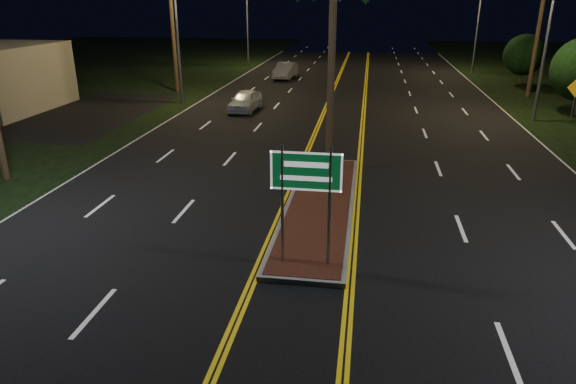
% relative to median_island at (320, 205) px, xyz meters
% --- Properties ---
extents(ground, '(120.00, 120.00, 0.00)m').
position_rel_median_island_xyz_m(ground, '(0.00, -7.00, -0.08)').
color(ground, black).
rests_on(ground, ground).
extents(median_island, '(2.25, 10.25, 0.17)m').
position_rel_median_island_xyz_m(median_island, '(0.00, 0.00, 0.00)').
color(median_island, gray).
rests_on(median_island, ground).
extents(highway_sign, '(1.80, 0.08, 3.20)m').
position_rel_median_island_xyz_m(highway_sign, '(0.00, -4.20, 2.32)').
color(highway_sign, gray).
rests_on(highway_sign, ground).
extents(streetlight_left_mid, '(1.91, 0.44, 9.00)m').
position_rel_median_island_xyz_m(streetlight_left_mid, '(-10.61, 17.00, 5.57)').
color(streetlight_left_mid, gray).
rests_on(streetlight_left_mid, ground).
extents(streetlight_left_far, '(1.91, 0.44, 9.00)m').
position_rel_median_island_xyz_m(streetlight_left_far, '(-10.61, 37.00, 5.57)').
color(streetlight_left_far, gray).
rests_on(streetlight_left_far, ground).
extents(streetlight_right_mid, '(1.91, 0.44, 9.00)m').
position_rel_median_island_xyz_m(streetlight_right_mid, '(10.61, 15.00, 5.57)').
color(streetlight_right_mid, gray).
rests_on(streetlight_right_mid, ground).
extents(streetlight_right_far, '(1.91, 0.44, 9.00)m').
position_rel_median_island_xyz_m(streetlight_right_far, '(10.61, 35.00, 5.57)').
color(streetlight_right_far, gray).
rests_on(streetlight_right_far, ground).
extents(shrub_far, '(3.24, 3.24, 3.96)m').
position_rel_median_island_xyz_m(shrub_far, '(13.80, 29.00, 2.25)').
color(shrub_far, '#382819').
rests_on(shrub_far, ground).
extents(car_near, '(2.17, 4.55, 1.48)m').
position_rel_median_island_xyz_m(car_near, '(-6.18, 15.19, 0.66)').
color(car_near, silver).
rests_on(car_near, ground).
extents(car_far, '(2.41, 4.88, 1.58)m').
position_rel_median_island_xyz_m(car_far, '(-5.84, 29.10, 0.70)').
color(car_far, '#9E9FA7').
rests_on(car_far, ground).
extents(warning_sign, '(1.08, 0.30, 2.64)m').
position_rel_median_island_xyz_m(warning_sign, '(12.75, 14.27, 1.64)').
color(warning_sign, gray).
rests_on(warning_sign, ground).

